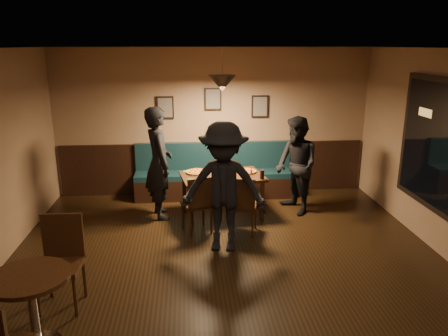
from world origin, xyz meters
The scene contains 25 objects.
floor centered at (0.00, 0.00, 0.00)m, with size 7.00×7.00×0.00m, color black.
ceiling centered at (0.00, 0.00, 2.80)m, with size 7.00×7.00×0.00m, color silver.
wall_back centered at (0.00, 3.50, 1.40)m, with size 6.00×6.00×0.00m, color #8C704F.
wainscot centered at (0.00, 3.47, 0.50)m, with size 5.88×0.06×1.00m, color black.
booth_bench centered at (0.00, 3.20, 0.50)m, with size 3.00×0.60×1.00m, color #0F232D, non-canonical shape.
picture_left centered at (-0.90, 3.47, 1.70)m, with size 0.32×0.04×0.42m, color black.
picture_center centered at (0.00, 3.47, 1.85)m, with size 0.32×0.04×0.42m, color black.
picture_right centered at (0.90, 3.47, 1.70)m, with size 0.32×0.04×0.42m, color black.
pendant_lamp centered at (0.07, 2.21, 2.25)m, with size 0.44×0.44×0.25m, color black.
dining_table centered at (0.07, 2.21, 0.36)m, with size 1.35×0.87×0.73m, color black.
chair_near_left centered at (-0.38, 1.61, 0.46)m, with size 0.41×0.41×0.92m, color black, non-canonical shape.
chair_near_right centered at (0.34, 1.48, 0.47)m, with size 0.41×0.41×0.94m, color black, non-canonical shape.
diner_left centered at (-0.98, 2.28, 0.94)m, with size 0.69×0.45×1.88m, color black.
diner_right centered at (1.35, 2.28, 0.84)m, with size 0.82×0.64×1.68m, color black.
diner_front centered at (-0.01, 0.96, 0.93)m, with size 1.20×0.69×1.85m, color black.
pizza_a centered at (-0.35, 2.37, 0.75)m, with size 0.37×0.37×0.04m, color orange.
pizza_b centered at (0.07, 2.06, 0.75)m, with size 0.38×0.38×0.04m, color #C35924.
pizza_c centered at (0.50, 2.35, 0.74)m, with size 0.34×0.34×0.04m, color orange.
soda_glass centered at (0.70, 1.94, 0.80)m, with size 0.07×0.07×0.15m, color black.
tabasco_bottle centered at (0.56, 2.21, 0.78)m, with size 0.03×0.03×0.12m, color maroon.
napkin_a centered at (-0.51, 2.48, 0.73)m, with size 0.14×0.14×0.01m, color #1E7127.
napkin_b centered at (-0.44, 1.98, 0.73)m, with size 0.14×0.14×0.01m, color #1C6B36.
cutlery_set centered at (0.03, 1.80, 0.73)m, with size 0.02×0.18×0.00m, color #BCBCC0.
cafe_table centered at (-1.99, -1.05, 0.40)m, with size 0.76×0.76×0.80m, color black.
cafe_chair_far centered at (-1.93, -0.34, 0.52)m, with size 0.46×0.46×1.04m, color black, non-canonical shape.
Camera 1 is at (-0.49, -4.77, 2.85)m, focal length 34.93 mm.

